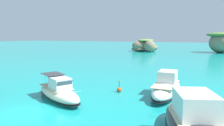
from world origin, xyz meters
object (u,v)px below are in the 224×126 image
Objects in this scene: islet_small at (145,46)px; motorboat_white at (167,87)px; motorboat_cream at (59,92)px; channel_buoy at (119,89)px.

motorboat_white is (20.83, -62.46, -1.23)m from islet_small.
motorboat_white reaches higher than motorboat_cream.
islet_small is at bearing 99.08° from motorboat_cream.
motorboat_cream is 5.65× the size of channel_buoy.
motorboat_cream is (11.03, -68.99, -1.32)m from islet_small.
channel_buoy is (15.51, -63.55, -1.80)m from islet_small.
islet_small is 1.46× the size of motorboat_cream.
motorboat_cream is 11.77m from motorboat_white.
motorboat_white is 5.45m from channel_buoy.
islet_small is 1.33× the size of motorboat_white.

